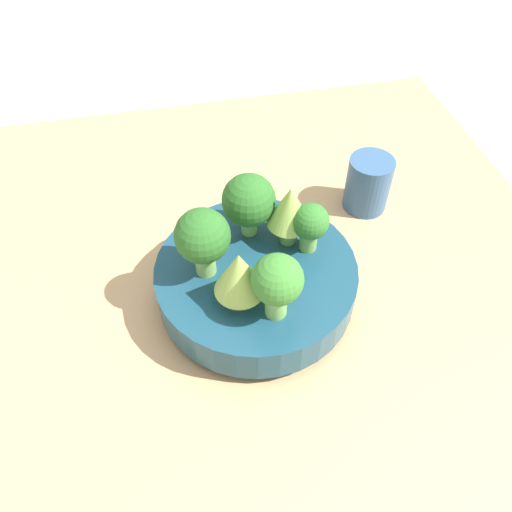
{
  "coord_description": "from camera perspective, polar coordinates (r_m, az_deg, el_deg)",
  "views": [
    {
      "loc": [
        0.35,
        -0.11,
        0.56
      ],
      "look_at": [
        -0.03,
        -0.03,
        0.13
      ],
      "focal_mm": 35.0,
      "sensor_mm": 36.0,
      "label": 1
    }
  ],
  "objects": [
    {
      "name": "ground_plane",
      "position": [
        0.67,
        2.98,
        -8.46
      ],
      "size": [
        6.0,
        6.0,
        0.0
      ],
      "primitive_type": "plane",
      "color": "#ADA89E"
    },
    {
      "name": "table",
      "position": [
        0.65,
        3.06,
        -7.33
      ],
      "size": [
        0.99,
        0.82,
        0.05
      ],
      "color": "tan",
      "rests_on": "ground_plane"
    },
    {
      "name": "bowl",
      "position": [
        0.61,
        0.0,
        -2.81
      ],
      "size": [
        0.24,
        0.24,
        0.06
      ],
      "color": "navy",
      "rests_on": "table"
    },
    {
      "name": "broccoli_floret_front",
      "position": [
        0.55,
        -6.12,
        2.07
      ],
      "size": [
        0.06,
        0.06,
        0.09
      ],
      "color": "#7AB256",
      "rests_on": "bowl"
    },
    {
      "name": "romanesco_piece_near",
      "position": [
        0.52,
        -1.94,
        -2.05
      ],
      "size": [
        0.06,
        0.06,
        0.08
      ],
      "color": "#6BA34C",
      "rests_on": "bowl"
    },
    {
      "name": "broccoli_floret_back",
      "position": [
        0.59,
        6.22,
        3.67
      ],
      "size": [
        0.04,
        0.04,
        0.07
      ],
      "color": "#6BA34C",
      "rests_on": "bowl"
    },
    {
      "name": "broccoli_floret_left",
      "position": [
        0.6,
        -0.82,
        6.28
      ],
      "size": [
        0.07,
        0.07,
        0.09
      ],
      "color": "#7AB256",
      "rests_on": "bowl"
    },
    {
      "name": "broccoli_floret_right",
      "position": [
        0.51,
        2.44,
        -3.01
      ],
      "size": [
        0.06,
        0.06,
        0.08
      ],
      "color": "#7AB256",
      "rests_on": "bowl"
    },
    {
      "name": "romanesco_piece_far",
      "position": [
        0.58,
        3.88,
        5.47
      ],
      "size": [
        0.05,
        0.05,
        0.08
      ],
      "color": "#609347",
      "rests_on": "bowl"
    },
    {
      "name": "cup",
      "position": [
        0.75,
        12.68,
        8.05
      ],
      "size": [
        0.06,
        0.06,
        0.08
      ],
      "color": "#33567F",
      "rests_on": "table"
    }
  ]
}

